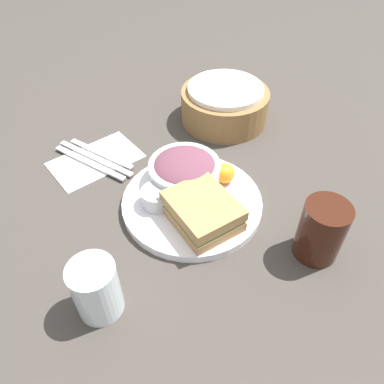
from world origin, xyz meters
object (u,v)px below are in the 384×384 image
Objects in this scene: sandwich at (203,211)px; fork at (89,163)px; dressing_cup at (157,197)px; knife at (95,158)px; water_glass at (96,289)px; drink_glass at (321,231)px; bread_basket at (225,104)px; salad_bowl at (185,170)px; spoon at (101,154)px; plate at (192,203)px.

sandwich reaches higher than fork.
dressing_cup reaches higher than fork.
water_glass is (0.31, -0.16, 0.04)m from knife.
drink_glass is at bearing -175.09° from fork.
bread_basket reaches higher than sandwich.
fork is 0.34m from water_glass.
salad_bowl is 0.80× the size of spoon.
drink_glass is at bearing 34.95° from sandwich.
sandwich is 2.29× the size of dressing_cup.
dressing_cup is 0.34m from bread_basket.
salad_bowl reaches higher than spoon.
plate is 1.31× the size of knife.
knife is at bearing -173.84° from dressing_cup.
sandwich is 0.65× the size of bread_basket.
fork is 0.95× the size of knife.
water_glass is at bearing -112.36° from drink_glass.
drink_glass is 0.49m from knife.
bread_basket reaches higher than fork.
bread_basket reaches higher than salad_bowl.
salad_bowl is (-0.05, 0.02, 0.04)m from plate.
knife is at bearing -161.67° from plate.
fork is (-0.05, -0.34, -0.04)m from bread_basket.
sandwich is 0.22m from water_glass.
plate is at bearing 160.77° from sandwich.
water_glass reaches higher than knife.
dressing_cup is 0.59× the size of water_glass.
drink_glass reaches higher than plate.
sandwich is at bearing 176.99° from fork.
water_glass is (0.32, -0.18, 0.04)m from spoon.
water_glass is (0.26, -0.48, 0.01)m from bread_basket.
spoon is at bearing -171.62° from sandwich.
bread_basket is 2.10× the size of water_glass.
salad_bowl is 0.72× the size of fork.
water_glass is (-0.14, -0.34, -0.00)m from drink_glass.
salad_bowl is 0.29m from water_glass.
drink_glass reaches higher than water_glass.
plate reaches higher than fork.
plate is 0.31m from bread_basket.
drink_glass is (0.25, 0.15, 0.02)m from dressing_cup.
salad_bowl is at bearing 156.62° from plate.
spoon is at bearing -90.00° from fork.
drink_glass is 0.52× the size of bread_basket.
dressing_cup is (-0.08, -0.04, -0.01)m from sandwich.
drink_glass reaches higher than fork.
dressing_cup is (-0.03, -0.06, 0.02)m from plate.
water_glass is at bearing -58.99° from dressing_cup.
bread_basket is (-0.18, 0.24, 0.03)m from plate.
dressing_cup is 0.29m from drink_glass.
fork is at bearing -157.55° from plate.
salad_bowl reaches higher than plate.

